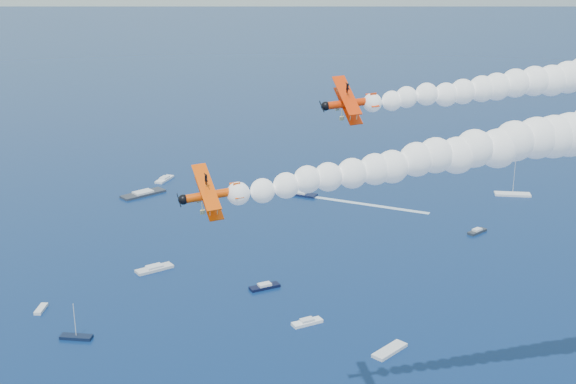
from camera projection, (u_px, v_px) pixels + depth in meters
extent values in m
cube|color=black|center=(300.00, 194.00, 251.76)|extent=(11.66, 9.38, 0.70)
cube|color=silver|center=(154.00, 269.00, 193.94)|extent=(10.00, 6.99, 0.70)
cube|color=#292E37|center=(477.00, 232.00, 218.90)|extent=(6.79, 5.41, 0.70)
cube|color=white|center=(390.00, 350.00, 155.09)|extent=(8.56, 7.51, 0.70)
cube|color=white|center=(512.00, 194.00, 251.52)|extent=(12.18, 6.71, 0.70)
cube|color=#2D313C|center=(143.00, 194.00, 251.93)|extent=(15.15, 12.25, 0.70)
cube|color=white|center=(307.00, 323.00, 166.47)|extent=(7.29, 4.35, 0.70)
cube|color=black|center=(265.00, 287.00, 183.74)|extent=(7.84, 4.59, 0.70)
cube|color=white|center=(165.00, 179.00, 267.38)|extent=(6.85, 9.46, 0.70)
cube|color=black|center=(76.00, 337.00, 160.37)|extent=(7.09, 3.88, 0.70)
cube|color=white|center=(41.00, 309.00, 172.66)|extent=(2.56, 5.29, 0.70)
cube|color=white|center=(371.00, 205.00, 242.04)|extent=(32.93, 22.42, 0.04)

